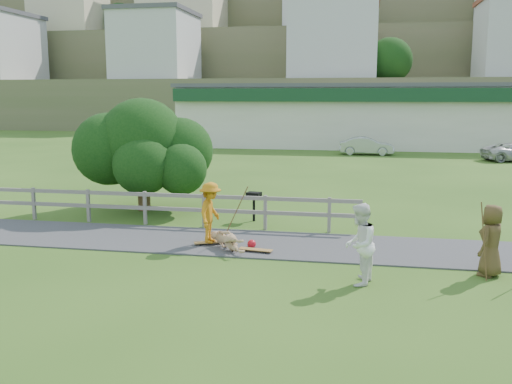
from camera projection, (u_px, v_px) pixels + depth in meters
ground at (243, 259)px, 14.79m from camera, size 260.00×260.00×0.00m
path at (254, 243)px, 16.24m from camera, size 34.00×3.00×0.04m
fence at (127, 202)px, 18.72m from camera, size 15.05×0.10×1.10m
strip_mall at (378, 115)px, 47.44m from camera, size 32.50×10.75×5.10m
hillside at (351, 37)px, 100.77m from camera, size 220.00×67.00×47.50m
skater_rider at (211, 216)px, 15.93m from camera, size 0.70×1.14×1.71m
skater_fallen at (228, 241)px, 15.51m from camera, size 1.39×1.29×0.56m
spectator_a at (360, 244)px, 12.65m from camera, size 0.86×1.02×1.85m
spectator_c at (491, 241)px, 13.25m from camera, size 0.91×0.99×1.70m
car_silver at (366, 146)px, 40.40m from camera, size 3.86×1.44×1.26m
tree at (143, 167)px, 20.79m from camera, size 5.01×5.01×3.19m
bbq at (254, 207)px, 19.13m from camera, size 0.52×0.43×0.99m
longboard_rider at (211, 244)px, 16.07m from camera, size 0.96×0.57×0.11m
longboard_fallen at (256, 251)px, 15.31m from camera, size 0.94×0.35×0.10m
helmet at (252, 244)px, 15.77m from camera, size 0.24×0.24×0.24m
pole_rider at (235, 212)px, 16.20m from camera, size 0.03×0.03×1.83m
pole_spec_left at (484, 241)px, 12.90m from camera, size 0.03×0.03×1.84m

